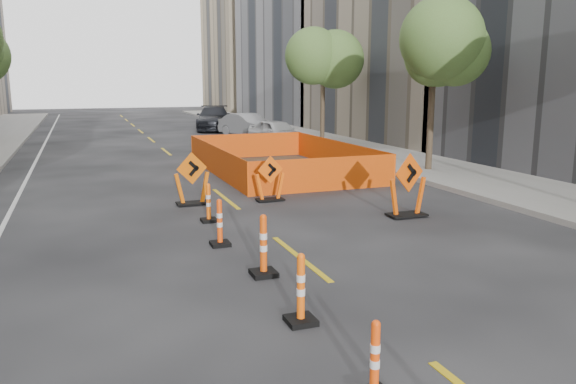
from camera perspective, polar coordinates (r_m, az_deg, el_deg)
name	(u,v)px	position (r m, az deg, el deg)	size (l,w,h in m)	color
ground_plane	(410,345)	(7.85, 12.30, -14.97)	(140.00, 140.00, 0.00)	black
sidewalk_right	(441,170)	(22.31, 15.32, 2.18)	(4.00, 90.00, 0.15)	gray
bld_right_c	(442,20)	(36.48, 15.41, 16.47)	(12.00, 16.00, 14.00)	gray
bld_right_d	(330,3)	(51.03, 4.27, 18.61)	(12.00, 18.00, 20.00)	gray
bld_right_e	(264,41)	(67.94, -2.43, 15.09)	(12.00, 14.00, 16.00)	tan
tree_r_b	(434,50)	(21.73, 14.62, 13.77)	(2.80, 2.80, 5.95)	#382B1E
tree_r_c	(323,60)	(30.50, 3.59, 13.28)	(2.80, 2.80, 5.95)	#382B1E
channelizer_2	(375,360)	(6.42, 8.81, -16.50)	(0.36, 0.36, 0.92)	#F9460A
channelizer_3	(301,289)	(8.11, 1.31, -9.78)	(0.41, 0.41, 1.05)	#FF5B0A
channelizer_4	(263,245)	(10.01, -2.51, -5.43)	(0.45, 0.45, 1.13)	#E94A09
channelizer_5	(220,222)	(11.90, -6.95, -3.09)	(0.40, 0.40, 1.01)	#FF470A
channelizer_6	(209,203)	(13.95, -8.08, -1.08)	(0.38, 0.38, 0.97)	#FD5D0A
chevron_sign_left	(192,179)	(15.90, -9.73, 1.35)	(0.99, 0.60, 1.49)	#DA5A09
chevron_sign_center	(270,179)	(16.19, -1.84, 1.38)	(0.88, 0.53, 1.32)	#F7570A
chevron_sign_right	(408,185)	(14.59, 12.08, 0.67)	(1.09, 0.66, 1.64)	#E24E09
safety_fence	(279,157)	(21.61, -0.92, 3.54)	(5.04, 8.58, 1.07)	#FF4C0D
parked_car_near	(276,132)	(30.34, -1.18, 6.07)	(1.65, 4.10, 1.40)	#BDBDC0
parked_car_mid	(248,125)	(34.89, -4.10, 6.77)	(1.53, 4.40, 1.45)	gray
parked_car_far	(214,118)	(40.17, -7.54, 7.44)	(2.34, 5.76, 1.67)	black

